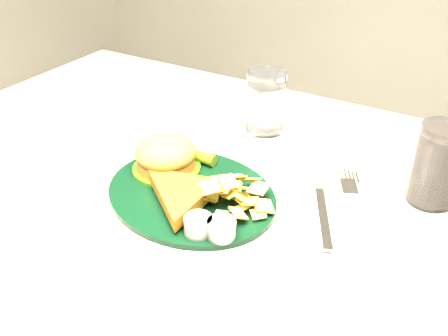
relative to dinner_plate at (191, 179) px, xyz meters
The scene contains 5 objects.
dinner_plate is the anchor object (origin of this frame).
water_glass 0.26m from the dinner_plate, 90.58° to the left, with size 0.07×0.07×0.12m, color white.
cola_glass 0.36m from the dinner_plate, 28.76° to the left, with size 0.07×0.07×0.12m, color black.
fork_napkin 0.20m from the dinner_plate, 15.80° to the left, with size 0.14×0.19×0.01m, color white, non-canonical shape.
wrapped_straw 0.21m from the dinner_plate, 95.07° to the left, with size 0.20×0.07×0.01m, color white, non-canonical shape.
Camera 1 is at (0.35, -0.57, 1.19)m, focal length 40.00 mm.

